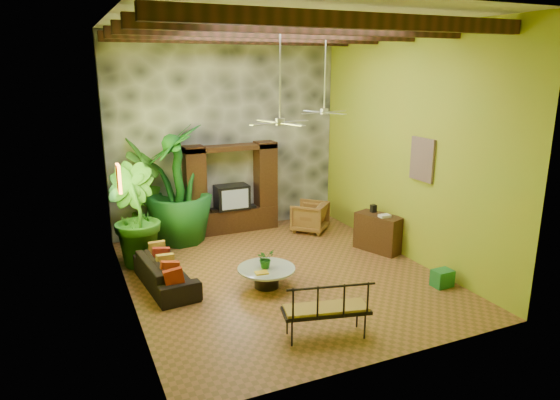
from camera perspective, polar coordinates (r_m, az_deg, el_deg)
name	(u,v)px	position (r m, az deg, el deg)	size (l,w,h in m)	color
ground	(281,274)	(10.47, 0.12, -8.48)	(7.00, 7.00, 0.00)	brown
ceiling	(281,20)	(9.64, 0.14, 19.93)	(6.00, 7.00, 0.02)	silver
back_wall	(226,134)	(12.99, -6.23, 7.50)	(6.00, 0.02, 5.00)	#ABAB27
left_wall	(121,167)	(8.97, -17.68, 3.56)	(0.02, 7.00, 5.00)	#ABAB27
right_wall	(406,146)	(11.30, 14.24, 6.02)	(0.02, 7.00, 5.00)	#ABAB27
stone_accent_wall	(226,134)	(12.93, -6.15, 7.47)	(5.98, 0.10, 4.98)	#393C41
ceiling_beams	(281,32)	(9.63, 0.14, 18.62)	(5.95, 5.36, 0.22)	#3C1E13
entertainment_center	(232,195)	(12.94, -5.55, 0.56)	(2.40, 0.55, 2.30)	black
ceiling_fan_front	(280,110)	(9.19, 0.01, 10.20)	(1.28, 1.28, 1.86)	silver
ceiling_fan_back	(324,102)	(11.42, 5.10, 11.07)	(1.28, 1.28, 1.86)	silver
wall_art_mask	(119,179)	(10.03, -17.95, 2.35)	(0.06, 0.32, 0.55)	#C68117
wall_art_painting	(422,159)	(10.84, 15.95, 4.48)	(0.06, 0.70, 0.90)	navy
sofa	(166,273)	(10.06, -12.94, -8.12)	(1.97, 0.77, 0.58)	black
wicker_armchair	(310,217)	(13.04, 3.42, -1.92)	(0.83, 0.85, 0.77)	olive
tall_plant_a	(147,191)	(12.39, -14.98, 1.01)	(1.36, 0.92, 2.57)	#2B661A
tall_plant_b	(133,215)	(11.08, -16.42, -1.71)	(1.21, 0.98, 2.21)	#25631A
tall_plant_c	(178,185)	(12.21, -11.60, 1.75)	(1.61, 1.61, 2.88)	#175A1E
coffee_table	(267,275)	(9.81, -1.55, -8.52)	(1.13, 1.13, 0.40)	black
centerpiece_plant	(265,258)	(9.70, -1.68, -6.69)	(0.34, 0.29, 0.37)	#1C5F19
yellow_tray	(262,273)	(9.50, -2.11, -8.31)	(0.24, 0.17, 0.03)	yellow
iron_bench	(329,307)	(7.98, 5.57, -12.09)	(1.45, 0.81, 0.57)	black
side_console	(378,233)	(11.86, 11.18, -3.68)	(0.49, 1.08, 0.87)	#3C2213
green_bin	(442,278)	(10.37, 18.05, -8.49)	(0.38, 0.29, 0.34)	#207931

